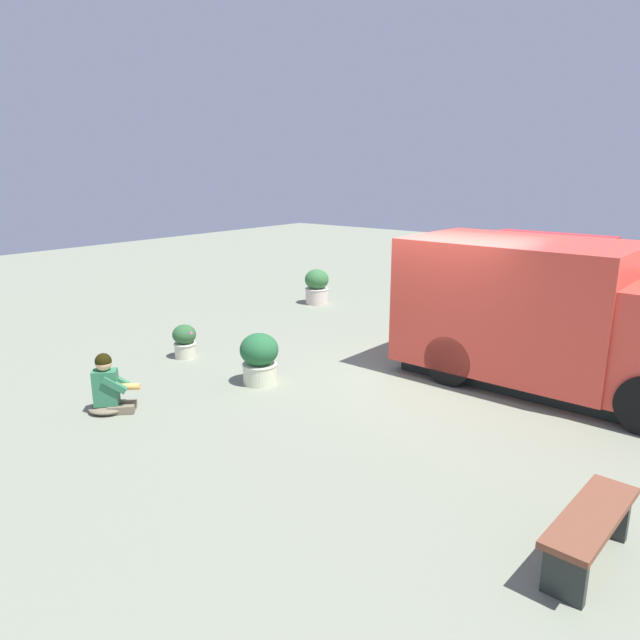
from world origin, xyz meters
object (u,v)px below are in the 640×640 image
at_px(plaza_bench, 590,527).
at_px(planter_flowering_near, 317,286).
at_px(planter_flowering_far, 259,357).
at_px(food_truck, 554,318).
at_px(planter_flowering_side, 185,340).
at_px(person_customer, 108,388).

bearing_deg(plaza_bench, planter_flowering_near, -38.22).
relative_size(planter_flowering_near, plaza_bench, 0.61).
relative_size(planter_flowering_far, plaza_bench, 0.57).
bearing_deg(food_truck, plaza_bench, 111.71).
distance_m(planter_flowering_side, plaza_bench, 7.49).
bearing_deg(planter_flowering_side, person_customer, 116.65).
bearing_deg(plaza_bench, person_customer, 6.53).
distance_m(person_customer, planter_flowering_near, 7.44).
bearing_deg(planter_flowering_side, planter_flowering_near, -79.94).
relative_size(food_truck, plaza_bench, 3.41).
distance_m(food_truck, planter_flowering_side, 6.30).
xyz_separation_m(person_customer, planter_flowering_far, (-0.86, -2.15, 0.08)).
height_order(person_customer, planter_flowering_side, person_customer).
xyz_separation_m(food_truck, person_customer, (4.50, 4.98, -0.73)).
relative_size(planter_flowering_side, plaza_bench, 0.43).
distance_m(planter_flowering_near, planter_flowering_side, 4.99).
height_order(food_truck, planter_flowering_side, food_truck).
xyz_separation_m(food_truck, planter_flowering_far, (3.64, 2.83, -0.65)).
relative_size(food_truck, planter_flowering_near, 5.55).
height_order(food_truck, plaza_bench, food_truck).
relative_size(planter_flowering_near, planter_flowering_side, 1.44).
relative_size(food_truck, planter_flowering_far, 5.94).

